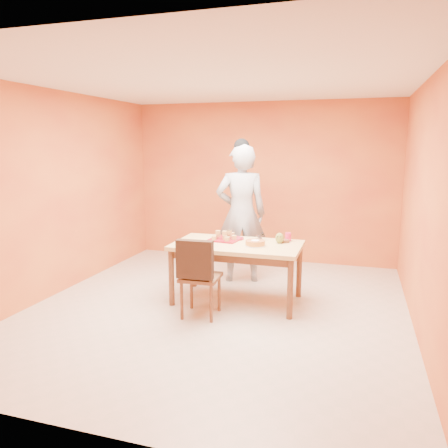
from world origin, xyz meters
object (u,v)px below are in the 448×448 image
(pastry_platter, at_px, (225,239))
(sponge_cake, at_px, (255,243))
(dining_chair, at_px, (200,275))
(person, at_px, (241,214))
(egg_ornament, at_px, (280,238))
(dining_table, at_px, (237,251))
(red_dinner_plate, at_px, (233,238))
(checker_tin, at_px, (285,241))
(magenta_glass, at_px, (288,237))

(pastry_platter, relative_size, sponge_cake, 1.52)
(pastry_platter, bearing_deg, dining_chair, -95.70)
(person, xyz_separation_m, egg_ornament, (0.69, -0.70, -0.17))
(egg_ornament, bearing_deg, dining_table, -179.37)
(red_dinner_plate, bearing_deg, sponge_cake, -39.28)
(dining_table, height_order, checker_tin, checker_tin)
(person, bearing_deg, dining_chair, 67.30)
(dining_chair, xyz_separation_m, person, (0.10, 1.47, 0.50))
(person, bearing_deg, magenta_glass, 126.57)
(dining_table, bearing_deg, red_dinner_plate, 116.89)
(checker_tin, bearing_deg, pastry_platter, -172.78)
(dining_chair, bearing_deg, dining_table, 62.59)
(dining_chair, relative_size, pastry_platter, 2.59)
(person, bearing_deg, sponge_cake, 95.84)
(person, xyz_separation_m, magenta_glass, (0.77, -0.53, -0.18))
(red_dinner_plate, relative_size, checker_tin, 2.46)
(person, xyz_separation_m, checker_tin, (0.75, -0.62, -0.22))
(dining_chair, bearing_deg, egg_ornament, 41.83)
(dining_table, relative_size, pastry_platter, 4.36)
(dining_table, height_order, person, person)
(red_dinner_plate, bearing_deg, pastry_platter, -131.77)
(pastry_platter, bearing_deg, dining_table, -35.82)
(dining_chair, distance_m, pastry_platter, 0.81)
(person, relative_size, pastry_platter, 5.43)
(red_dinner_plate, height_order, sponge_cake, sponge_cake)
(person, bearing_deg, pastry_platter, 69.35)
(sponge_cake, bearing_deg, checker_tin, 43.89)
(checker_tin, bearing_deg, dining_table, -156.72)
(dining_table, distance_m, egg_ornament, 0.56)
(pastry_platter, distance_m, checker_tin, 0.77)
(dining_table, height_order, red_dinner_plate, red_dinner_plate)
(dining_chair, xyz_separation_m, egg_ornament, (0.79, 0.78, 0.33))
(magenta_glass, distance_m, checker_tin, 0.10)
(dining_chair, bearing_deg, red_dinner_plate, 76.55)
(magenta_glass, bearing_deg, dining_chair, -132.70)
(magenta_glass, bearing_deg, dining_table, -150.67)
(sponge_cake, distance_m, checker_tin, 0.44)
(person, xyz_separation_m, red_dinner_plate, (0.06, -0.63, -0.23))
(dining_chair, distance_m, magenta_glass, 1.32)
(sponge_cake, distance_m, magenta_glass, 0.53)
(checker_tin, bearing_deg, red_dinner_plate, -179.53)
(red_dinner_plate, height_order, egg_ornament, egg_ornament)
(dining_chair, height_order, pastry_platter, dining_chair)
(sponge_cake, bearing_deg, person, 114.78)
(dining_table, distance_m, checker_tin, 0.63)
(sponge_cake, xyz_separation_m, checker_tin, (0.32, 0.31, -0.02))
(dining_table, relative_size, person, 0.80)
(person, distance_m, checker_tin, 1.00)
(dining_table, distance_m, red_dinner_plate, 0.29)
(person, distance_m, red_dinner_plate, 0.67)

